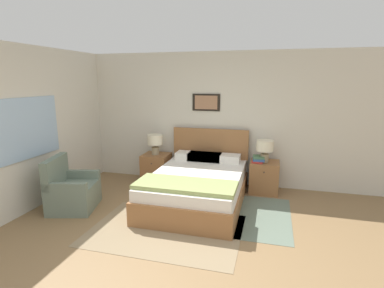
{
  "coord_description": "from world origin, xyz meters",
  "views": [
    {
      "loc": [
        1.05,
        -2.87,
        2.06
      ],
      "look_at": [
        -0.16,
        1.62,
        1.07
      ],
      "focal_mm": 28.0,
      "sensor_mm": 36.0,
      "label": 1
    }
  ],
  "objects_px": {
    "table_lamp_near_window": "(155,141)",
    "table_lamp_by_door": "(265,148)",
    "armchair": "(71,191)",
    "nightstand_near_window": "(156,168)",
    "nightstand_by_door": "(264,177)",
    "bed": "(198,185)"
  },
  "relations": [
    {
      "from": "nightstand_by_door",
      "to": "table_lamp_by_door",
      "type": "distance_m",
      "value": 0.56
    },
    {
      "from": "nightstand_near_window",
      "to": "table_lamp_near_window",
      "type": "xyz_separation_m",
      "value": [
        -0.0,
        -0.03,
        0.56
      ]
    },
    {
      "from": "nightstand_by_door",
      "to": "table_lamp_near_window",
      "type": "distance_m",
      "value": 2.23
    },
    {
      "from": "nightstand_by_door",
      "to": "table_lamp_near_window",
      "type": "height_order",
      "value": "table_lamp_near_window"
    },
    {
      "from": "table_lamp_near_window",
      "to": "table_lamp_by_door",
      "type": "bearing_deg",
      "value": 0.0
    },
    {
      "from": "armchair",
      "to": "nightstand_by_door",
      "type": "distance_m",
      "value": 3.4
    },
    {
      "from": "table_lamp_near_window",
      "to": "table_lamp_by_door",
      "type": "distance_m",
      "value": 2.15
    },
    {
      "from": "armchair",
      "to": "table_lamp_near_window",
      "type": "relative_size",
      "value": 2.2
    },
    {
      "from": "nightstand_near_window",
      "to": "table_lamp_by_door",
      "type": "height_order",
      "value": "table_lamp_by_door"
    },
    {
      "from": "table_lamp_near_window",
      "to": "nightstand_by_door",
      "type": "bearing_deg",
      "value": 0.7
    },
    {
      "from": "table_lamp_by_door",
      "to": "nightstand_by_door",
      "type": "bearing_deg",
      "value": 63.98
    },
    {
      "from": "bed",
      "to": "armchair",
      "type": "height_order",
      "value": "bed"
    },
    {
      "from": "nightstand_near_window",
      "to": "nightstand_by_door",
      "type": "xyz_separation_m",
      "value": [
        2.16,
        0.0,
        0.0
      ]
    },
    {
      "from": "armchair",
      "to": "nightstand_near_window",
      "type": "relative_size",
      "value": 1.54
    },
    {
      "from": "armchair",
      "to": "nightstand_by_door",
      "type": "xyz_separation_m",
      "value": [
        3.0,
        1.59,
        0.0
      ]
    },
    {
      "from": "bed",
      "to": "nightstand_by_door",
      "type": "relative_size",
      "value": 3.75
    },
    {
      "from": "table_lamp_near_window",
      "to": "table_lamp_by_door",
      "type": "height_order",
      "value": "same"
    },
    {
      "from": "nightstand_near_window",
      "to": "table_lamp_by_door",
      "type": "bearing_deg",
      "value": -0.7
    },
    {
      "from": "armchair",
      "to": "table_lamp_by_door",
      "type": "distance_m",
      "value": 3.42
    },
    {
      "from": "bed",
      "to": "table_lamp_by_door",
      "type": "relative_size",
      "value": 5.36
    },
    {
      "from": "nightstand_near_window",
      "to": "table_lamp_by_door",
      "type": "xyz_separation_m",
      "value": [
        2.15,
        -0.03,
        0.56
      ]
    },
    {
      "from": "nightstand_near_window",
      "to": "nightstand_by_door",
      "type": "distance_m",
      "value": 2.16
    }
  ]
}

